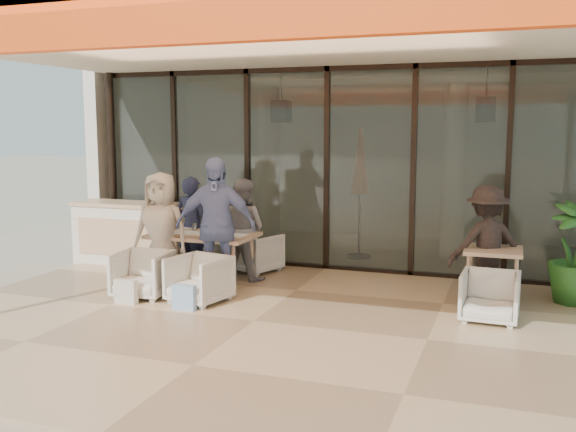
% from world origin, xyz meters
% --- Properties ---
extents(ground, '(70.00, 70.00, 0.00)m').
position_xyz_m(ground, '(0.00, 0.00, 0.00)').
color(ground, '#C6B293').
rests_on(ground, ground).
extents(terrace_floor, '(8.00, 6.00, 0.01)m').
position_xyz_m(terrace_floor, '(0.00, 0.00, 0.01)').
color(terrace_floor, tan).
rests_on(terrace_floor, ground).
extents(terrace_structure, '(8.00, 6.00, 3.40)m').
position_xyz_m(terrace_structure, '(0.00, -0.26, 3.25)').
color(terrace_structure, silver).
rests_on(terrace_structure, ground).
extents(glass_storefront, '(8.08, 0.10, 3.20)m').
position_xyz_m(glass_storefront, '(0.00, 3.00, 1.60)').
color(glass_storefront, '#9EADA3').
rests_on(glass_storefront, ground).
extents(interior_block, '(9.05, 3.62, 3.52)m').
position_xyz_m(interior_block, '(0.01, 5.31, 2.23)').
color(interior_block, silver).
rests_on(interior_block, ground).
extents(host_counter, '(1.85, 0.65, 1.04)m').
position_xyz_m(host_counter, '(-3.22, 2.30, 0.53)').
color(host_counter, silver).
rests_on(host_counter, ground).
extents(dining_table, '(1.50, 0.90, 0.93)m').
position_xyz_m(dining_table, '(-1.42, 1.49, 0.69)').
color(dining_table, '#E5B98C').
rests_on(dining_table, ground).
extents(chair_far_left, '(0.61, 0.58, 0.59)m').
position_xyz_m(chair_far_left, '(-1.83, 2.43, 0.29)').
color(chair_far_left, silver).
rests_on(chair_far_left, ground).
extents(chair_far_right, '(0.85, 0.82, 0.69)m').
position_xyz_m(chair_far_right, '(-0.99, 2.43, 0.35)').
color(chair_far_right, silver).
rests_on(chair_far_right, ground).
extents(chair_near_left, '(0.74, 0.70, 0.70)m').
position_xyz_m(chair_near_left, '(-1.83, 0.53, 0.35)').
color(chair_near_left, silver).
rests_on(chair_near_left, ground).
extents(chair_near_right, '(0.80, 0.77, 0.69)m').
position_xyz_m(chair_near_right, '(-0.99, 0.53, 0.35)').
color(chair_near_right, silver).
rests_on(chair_near_right, ground).
extents(diner_navy, '(0.58, 0.40, 1.53)m').
position_xyz_m(diner_navy, '(-1.83, 1.93, 0.77)').
color(diner_navy, '#181B36').
rests_on(diner_navy, ground).
extents(diner_grey, '(0.83, 0.70, 1.53)m').
position_xyz_m(diner_grey, '(-0.99, 1.93, 0.76)').
color(diner_grey, slate).
rests_on(diner_grey, ground).
extents(diner_cream, '(0.85, 0.59, 1.65)m').
position_xyz_m(diner_cream, '(-1.83, 1.03, 0.83)').
color(diner_cream, beige).
rests_on(diner_cream, ground).
extents(diner_periwinkle, '(1.18, 0.70, 1.88)m').
position_xyz_m(diner_periwinkle, '(-0.99, 1.03, 0.94)').
color(diner_periwinkle, '#6C79B5').
rests_on(diner_periwinkle, ground).
extents(tote_bag_cream, '(0.30, 0.10, 0.34)m').
position_xyz_m(tote_bag_cream, '(-1.83, 0.13, 0.17)').
color(tote_bag_cream, silver).
rests_on(tote_bag_cream, ground).
extents(tote_bag_blue, '(0.30, 0.10, 0.34)m').
position_xyz_m(tote_bag_blue, '(-0.99, 0.13, 0.17)').
color(tote_bag_blue, '#99BFD8').
rests_on(tote_bag_blue, ground).
extents(side_table, '(0.70, 0.70, 0.74)m').
position_xyz_m(side_table, '(2.59, 1.70, 0.64)').
color(side_table, '#E5B98C').
rests_on(side_table, ground).
extents(side_chair, '(0.67, 0.63, 0.67)m').
position_xyz_m(side_chair, '(2.59, 0.95, 0.33)').
color(side_chair, silver).
rests_on(side_chair, ground).
extents(standing_woman, '(1.14, 0.96, 1.54)m').
position_xyz_m(standing_woman, '(2.49, 1.82, 0.77)').
color(standing_woman, black).
rests_on(standing_woman, ground).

